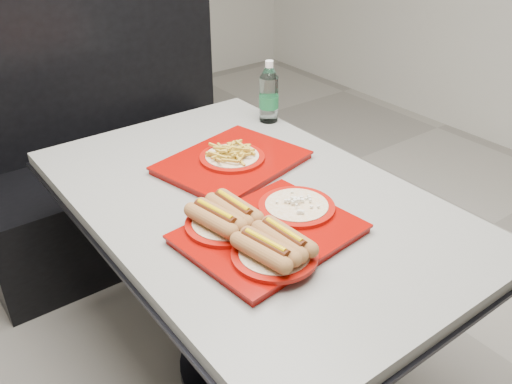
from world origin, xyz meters
TOP-DOWN VIEW (x-y plane):
  - ground at (0.00, 0.00)m, footprint 6.00×6.00m
  - diner_table at (0.00, 0.00)m, footprint 0.92×1.42m
  - booth_bench at (0.00, 1.09)m, footprint 1.30×0.57m
  - tray_near at (-0.11, -0.21)m, footprint 0.48×0.40m
  - tray_far at (0.07, 0.19)m, footprint 0.51×0.44m
  - water_bottle at (0.40, 0.42)m, footprint 0.08×0.08m

SIDE VIEW (x-z plane):
  - ground at x=0.00m, z-range 0.00..0.00m
  - booth_bench at x=0.00m, z-range -0.27..1.08m
  - diner_table at x=0.00m, z-range 0.21..0.96m
  - tray_far at x=0.07m, z-range 0.73..0.82m
  - tray_near at x=-0.11m, z-range 0.74..0.83m
  - water_bottle at x=0.40m, z-range 0.73..0.97m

